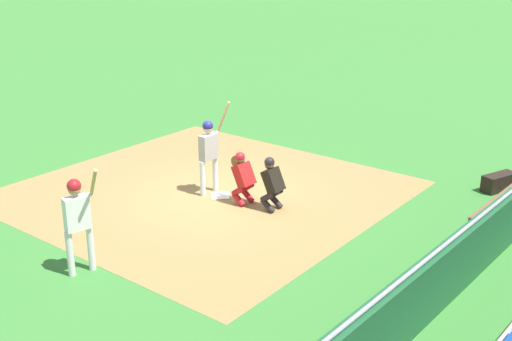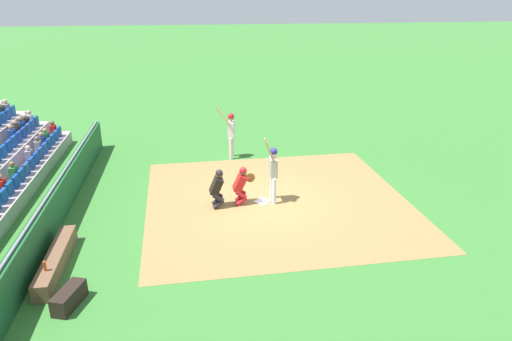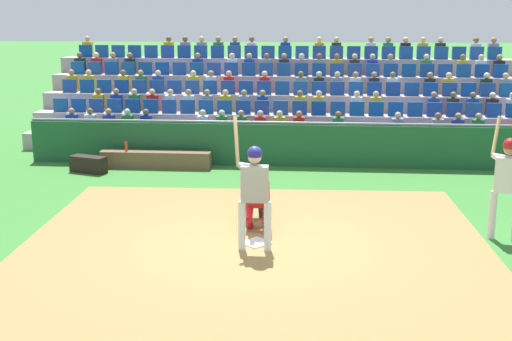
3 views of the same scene
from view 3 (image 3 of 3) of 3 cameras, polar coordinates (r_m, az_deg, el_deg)
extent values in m
plane|color=#377730|center=(12.11, -0.01, -6.20)|extent=(160.00, 160.00, 0.00)
cube|color=olive|center=(11.64, -0.23, -7.01)|extent=(8.57, 8.76, 0.01)
cube|color=white|center=(12.10, -0.01, -6.13)|extent=(0.62, 0.62, 0.02)
cylinder|color=silver|center=(11.61, 0.99, -4.77)|extent=(0.13, 0.13, 0.88)
cylinder|color=silver|center=(11.65, -1.21, -4.71)|extent=(0.13, 0.13, 0.88)
cube|color=#9E9C99|center=(11.42, -0.11, -1.14)|extent=(0.46, 0.22, 0.63)
sphere|color=#CAA18C|center=(11.31, -0.11, 1.15)|extent=(0.23, 0.23, 0.23)
sphere|color=navy|center=(11.30, -0.11, 1.47)|extent=(0.26, 0.26, 0.26)
cylinder|color=#9E9C99|center=(11.38, -0.37, 0.35)|extent=(0.49, 0.14, 0.14)
cylinder|color=#9E9C99|center=(11.39, -1.29, 0.37)|extent=(0.18, 0.15, 0.13)
cylinder|color=tan|center=(11.49, -1.67, 2.57)|extent=(0.16, 0.38, 0.79)
sphere|color=black|center=(11.42, -1.54, 0.53)|extent=(0.06, 0.06, 0.06)
cylinder|color=#B21B23|center=(12.72, 0.87, -4.50)|extent=(0.14, 0.38, 0.34)
cylinder|color=#B21B23|center=(12.66, 0.88, -3.55)|extent=(0.14, 0.38, 0.33)
cylinder|color=#B21B23|center=(12.75, -0.56, -4.46)|extent=(0.14, 0.38, 0.34)
cylinder|color=#B21B23|center=(12.69, -0.57, -3.51)|extent=(0.14, 0.38, 0.33)
cube|color=red|center=(12.60, 0.17, -1.94)|extent=(0.42, 0.45, 0.60)
cube|color=#B21B23|center=(12.49, 0.12, -2.08)|extent=(0.38, 0.25, 0.44)
sphere|color=brown|center=(12.40, 0.12, -0.48)|extent=(0.22, 0.22, 0.22)
cube|color=black|center=(12.40, 0.12, -0.48)|extent=(0.20, 0.12, 0.20)
sphere|color=#B21B23|center=(12.38, 0.12, -0.21)|extent=(0.24, 0.24, 0.24)
cylinder|color=brown|center=(12.24, -0.53, -1.34)|extent=(0.07, 0.30, 0.30)
cylinder|color=red|center=(12.43, -0.59, -1.44)|extent=(0.15, 0.40, 0.22)
cylinder|color=black|center=(13.46, 0.51, -3.48)|extent=(0.16, 0.39, 0.34)
cylinder|color=black|center=(13.40, 0.51, -2.58)|extent=(0.16, 0.39, 0.33)
cylinder|color=black|center=(13.48, -0.86, -3.47)|extent=(0.16, 0.39, 0.34)
cylinder|color=black|center=(13.41, -0.86, -2.57)|extent=(0.16, 0.39, 0.33)
cube|color=black|center=(13.35, -0.17, -1.05)|extent=(0.44, 0.46, 0.60)
cube|color=black|center=(13.24, -0.19, -1.17)|extent=(0.39, 0.25, 0.44)
sphere|color=brown|center=(13.16, -0.19, 0.36)|extent=(0.22, 0.22, 0.22)
cube|color=black|center=(13.16, -0.19, 0.36)|extent=(0.20, 0.13, 0.20)
sphere|color=black|center=(13.14, -0.19, 0.61)|extent=(0.24, 0.24, 0.24)
cube|color=#1B532D|center=(18.01, 1.70, 2.19)|extent=(13.40, 0.24, 1.13)
cylinder|color=gray|center=(17.90, 1.71, 4.09)|extent=(13.40, 0.07, 0.07)
cube|color=brown|center=(18.00, -8.51, 0.92)|extent=(2.94, 0.40, 0.44)
cylinder|color=#D0431A|center=(18.14, -10.97, 2.03)|extent=(0.07, 0.07, 0.25)
cube|color=black|center=(17.83, -14.04, 0.52)|extent=(1.01, 0.65, 0.42)
cylinder|color=silver|center=(12.97, 19.43, -3.57)|extent=(0.16, 0.16, 0.90)
cube|color=silver|center=(12.78, 20.60, -0.34)|extent=(0.50, 0.33, 0.64)
sphere|color=#A37A5A|center=(12.68, 20.77, 1.74)|extent=(0.23, 0.23, 0.23)
sphere|color=#B31A20|center=(12.67, 20.79, 2.02)|extent=(0.26, 0.26, 0.26)
cylinder|color=silver|center=(12.74, 20.47, 1.02)|extent=(0.48, 0.25, 0.14)
cylinder|color=silver|center=(12.73, 19.65, 1.09)|extent=(0.17, 0.17, 0.13)
cylinder|color=tan|center=(12.95, 19.70, 2.81)|extent=(0.27, 0.55, 0.67)
sphere|color=black|center=(12.75, 19.42, 1.24)|extent=(0.06, 0.06, 0.06)
cube|color=#A4959A|center=(19.84, 1.99, 2.31)|extent=(15.31, 0.87, 0.50)
cube|color=#123DA2|center=(20.31, 20.01, 3.09)|extent=(0.44, 0.10, 0.42)
cube|color=#0F3E9D|center=(20.17, 18.44, 3.14)|extent=(0.44, 0.10, 0.42)
cube|color=#297134|center=(20.38, 18.30, 3.39)|extent=(0.32, 0.22, 0.52)
sphere|color=#A68456|center=(20.32, 18.38, 4.39)|extent=(0.19, 0.19, 0.19)
cube|color=#153A97|center=(20.04, 16.85, 3.19)|extent=(0.44, 0.10, 0.42)
cube|color=navy|center=(20.25, 16.73, 3.45)|extent=(0.32, 0.22, 0.52)
sphere|color=#A7765A|center=(20.20, 16.80, 4.45)|extent=(0.19, 0.19, 0.19)
cube|color=#1943A2|center=(19.93, 15.24, 3.24)|extent=(0.44, 0.10, 0.42)
cube|color=gray|center=(20.14, 15.14, 3.50)|extent=(0.32, 0.22, 0.52)
sphere|color=brown|center=(20.09, 15.20, 4.51)|extent=(0.19, 0.19, 0.19)
cube|color=#193E9E|center=(19.83, 13.61, 3.29)|extent=(0.44, 0.10, 0.42)
cube|color=#133CA2|center=(19.75, 11.97, 3.34)|extent=(0.44, 0.10, 0.42)
cube|color=gray|center=(19.97, 11.90, 3.59)|extent=(0.32, 0.22, 0.52)
sphere|color=#D4A88B|center=(19.92, 11.95, 4.61)|extent=(0.19, 0.19, 0.19)
cube|color=#113DA2|center=(19.69, 10.32, 3.38)|extent=(0.44, 0.10, 0.42)
cube|color=#1D4596|center=(19.65, 8.66, 3.42)|extent=(0.44, 0.10, 0.42)
cube|color=#114696|center=(19.62, 6.99, 3.46)|extent=(0.44, 0.10, 0.42)
cube|color=#2E7C3A|center=(19.83, 6.97, 3.72)|extent=(0.32, 0.22, 0.52)
sphere|color=brown|center=(19.78, 7.00, 4.74)|extent=(0.19, 0.19, 0.19)
cube|color=#113BA0|center=(19.60, 5.32, 3.50)|extent=(0.44, 0.10, 0.42)
cube|color=#0E479D|center=(19.61, 3.65, 3.53)|extent=(0.44, 0.10, 0.42)
cube|color=red|center=(19.82, 3.67, 3.78)|extent=(0.32, 0.22, 0.52)
sphere|color=#B2714F|center=(19.77, 3.68, 4.81)|extent=(0.19, 0.19, 0.19)
cube|color=#0F47A1|center=(19.63, 1.98, 3.56)|extent=(0.44, 0.10, 0.42)
cube|color=gold|center=(19.84, 2.01, 3.81)|extent=(0.32, 0.22, 0.52)
sphere|color=#D6B28D|center=(19.79, 2.02, 4.84)|extent=(0.19, 0.19, 0.19)
cube|color=#1841A2|center=(19.66, 0.31, 3.58)|extent=(0.44, 0.10, 0.42)
cube|color=red|center=(19.88, 0.36, 3.84)|extent=(0.32, 0.22, 0.52)
sphere|color=#D7A68D|center=(19.82, 0.37, 4.86)|extent=(0.19, 0.19, 0.19)
cube|color=#123BA4|center=(19.72, -1.35, 3.61)|extent=(0.44, 0.10, 0.42)
cube|color=#2F7134|center=(19.93, -1.28, 3.86)|extent=(0.32, 0.22, 0.52)
sphere|color=tan|center=(19.88, -1.28, 4.88)|extent=(0.19, 0.19, 0.19)
cube|color=#184097|center=(19.79, -3.00, 3.63)|extent=(0.44, 0.10, 0.42)
cube|color=#2F7B30|center=(20.00, -2.91, 3.88)|extent=(0.32, 0.22, 0.52)
sphere|color=beige|center=(19.95, -2.92, 4.90)|extent=(0.19, 0.19, 0.19)
cube|color=#1C47A3|center=(19.87, -4.63, 3.64)|extent=(0.44, 0.10, 0.42)
cube|color=silver|center=(20.09, -4.53, 3.90)|extent=(0.32, 0.22, 0.52)
sphere|color=beige|center=(20.03, -4.55, 4.91)|extent=(0.19, 0.19, 0.19)
cube|color=#1C49A4|center=(19.97, -6.25, 3.66)|extent=(0.44, 0.10, 0.42)
cube|color=#19469E|center=(20.09, -7.85, 3.67)|extent=(0.44, 0.10, 0.42)
cube|color=#0E3B9B|center=(20.22, -9.44, 3.68)|extent=(0.44, 0.10, 0.42)
cube|color=navy|center=(20.44, -9.29, 3.92)|extent=(0.32, 0.22, 0.52)
sphere|color=brown|center=(20.38, -9.32, 4.92)|extent=(0.19, 0.19, 0.19)
cube|color=#103E9C|center=(20.37, -11.00, 3.68)|extent=(0.44, 0.10, 0.42)
cube|color=#247C2F|center=(20.58, -10.83, 3.93)|extent=(0.32, 0.22, 0.52)
sphere|color=beige|center=(20.53, -10.88, 4.92)|extent=(0.19, 0.19, 0.19)
cube|color=#173D9D|center=(20.53, -12.54, 3.68)|extent=(0.44, 0.10, 0.42)
cube|color=navy|center=(20.74, -12.36, 3.93)|extent=(0.32, 0.22, 0.52)
sphere|color=#A97952|center=(20.69, -12.40, 4.91)|extent=(0.19, 0.19, 0.19)
cube|color=#1143A1|center=(20.71, -14.05, 3.68)|extent=(0.44, 0.10, 0.42)
cube|color=silver|center=(20.92, -13.85, 3.93)|extent=(0.32, 0.22, 0.52)
sphere|color=brown|center=(20.87, -13.91, 4.90)|extent=(0.19, 0.19, 0.19)
cube|color=#184698|center=(20.90, -15.53, 3.68)|extent=(0.44, 0.10, 0.42)
cube|color=navy|center=(21.11, -15.33, 3.92)|extent=(0.32, 0.22, 0.52)
sphere|color=#B1714D|center=(21.06, -15.39, 4.89)|extent=(0.19, 0.19, 0.19)
cube|color=#1549A0|center=(21.11, -16.99, 3.68)|extent=(0.44, 0.10, 0.42)
cube|color=#A4959A|center=(20.65, 2.12, 3.46)|extent=(15.31, 0.87, 1.00)
cube|color=silver|center=(21.43, 20.86, 5.01)|extent=(0.32, 0.22, 0.52)
cube|color=#173EA2|center=(21.07, 19.52, 4.85)|extent=(0.44, 0.10, 0.42)
cube|color=#2E201E|center=(21.28, 19.37, 5.08)|extent=(0.32, 0.22, 0.52)
sphere|color=beige|center=(21.24, 19.45, 6.04)|extent=(0.19, 0.19, 0.19)
cube|color=#1D449E|center=(20.93, 18.00, 4.92)|extent=(0.44, 0.10, 0.42)
cube|color=navy|center=(21.15, 17.87, 5.14)|extent=(0.32, 0.22, 0.52)
sphere|color=brown|center=(21.10, 17.94, 6.11)|extent=(0.19, 0.19, 0.19)
cube|color=#163C99|center=(20.81, 16.46, 4.98)|extent=(0.44, 0.10, 0.42)
cube|color=#2F282C|center=(21.03, 16.35, 5.20)|extent=(0.32, 0.22, 0.52)
sphere|color=brown|center=(20.98, 16.41, 6.18)|extent=(0.19, 0.19, 0.19)
cube|color=#193BA1|center=(20.70, 14.91, 5.03)|extent=(0.44, 0.10, 0.42)
cube|color=navy|center=(20.92, 14.81, 5.26)|extent=(0.32, 0.22, 0.52)
sphere|color=#AF735C|center=(20.87, 14.87, 6.24)|extent=(0.19, 0.19, 0.19)
cube|color=#15449B|center=(20.61, 13.34, 5.09)|extent=(0.44, 0.10, 0.42)
cube|color=#0F419F|center=(20.53, 11.75, 5.14)|extent=(0.44, 0.10, 0.42)
cube|color=#11469E|center=(20.47, 10.16, 5.18)|extent=(0.44, 0.10, 0.42)
cube|color=gold|center=(20.69, 10.11, 5.41)|extent=(0.32, 0.22, 0.52)
sphere|color=tan|center=(20.65, 10.15, 6.40)|extent=(0.19, 0.19, 0.19)
cube|color=#11499B|center=(20.43, 8.56, 5.23)|extent=(0.44, 0.10, 0.42)
cube|color=white|center=(20.65, 8.52, 5.46)|extent=(0.32, 0.22, 0.52)
sphere|color=beige|center=(20.60, 8.56, 6.45)|extent=(0.19, 0.19, 0.19)
cube|color=#1945A0|center=(20.40, 6.95, 5.27)|extent=(0.44, 0.10, 0.42)
cube|color=#103C97|center=(20.39, 5.34, 5.30)|extent=(0.44, 0.10, 0.42)
cube|color=gold|center=(20.61, 5.34, 5.53)|extent=(0.32, 0.22, 0.52)
sphere|color=beige|center=(20.56, 5.36, 6.52)|extent=(0.19, 0.19, 0.19)
cube|color=#16409C|center=(20.39, 3.73, 5.33)|extent=(0.44, 0.10, 0.42)
cube|color=gold|center=(20.61, 3.74, 5.56)|extent=(0.32, 0.22, 0.52)
sphere|color=brown|center=(20.57, 3.76, 6.55)|extent=(0.19, 0.19, 0.19)
cube|color=#1A45A1|center=(20.41, 2.12, 5.36)|extent=(0.44, 0.10, 0.42)
cube|color=#193C9C|center=(20.45, 0.51, 5.38)|extent=(0.44, 0.10, 0.42)
cube|color=navy|center=(20.67, 0.56, 5.61)|extent=(0.32, 0.22, 0.52)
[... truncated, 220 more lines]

